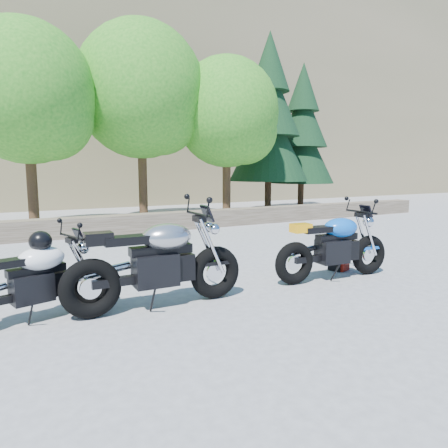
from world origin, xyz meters
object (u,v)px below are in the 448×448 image
(blue_bike, at_px, (334,247))
(backpack, at_px, (339,258))
(silver_bike, at_px, (158,263))
(white_bike, at_px, (32,278))

(blue_bike, distance_m, backpack, 0.69)
(backpack, bearing_deg, silver_bike, 166.81)
(silver_bike, xyz_separation_m, white_bike, (-1.40, 0.24, -0.06))
(white_bike, relative_size, backpack, 4.32)
(backpack, bearing_deg, blue_bike, -160.24)
(white_bike, bearing_deg, backpack, -14.34)
(blue_bike, bearing_deg, white_bike, -179.65)
(silver_bike, bearing_deg, backpack, 6.60)
(silver_bike, height_order, backpack, silver_bike)
(white_bike, xyz_separation_m, backpack, (4.74, 0.07, -0.30))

